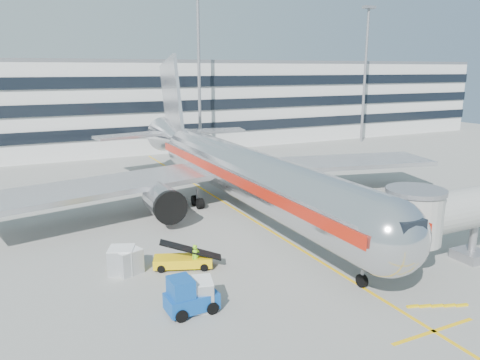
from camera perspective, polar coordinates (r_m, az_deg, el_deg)
name	(u,v)px	position (r m, az deg, el deg)	size (l,w,h in m)	color
ground	(296,247)	(38.66, 6.86, -8.07)	(180.00, 180.00, 0.00)	gray
lead_in_line	(242,213)	(46.87, 0.25, -4.08)	(0.25, 70.00, 0.01)	#F2B30C
stop_bar	(434,331)	(29.11, 22.55, -16.66)	(6.00, 0.25, 0.01)	#F2B30C
main_jet	(235,169)	(47.29, -0.67, 1.38)	(50.95, 48.70, 16.06)	silver
terminal	(129,103)	(90.46, -13.44, 9.07)	(150.00, 24.25, 15.60)	silver
light_mast_centre	(199,64)	(77.26, -5.04, 13.95)	(2.40, 1.20, 25.45)	gray
light_mast_east	(366,64)	(94.92, 15.06, 13.45)	(2.40, 1.20, 25.45)	gray
belt_loader	(183,260)	(34.57, -6.97, -9.67)	(4.48, 2.92, 2.11)	yellow
baggage_tug	(188,297)	(28.57, -6.33, -14.00)	(3.07, 2.02, 2.26)	#0D4393
cargo_container_left	(127,261)	(34.41, -13.57, -9.54)	(2.14, 2.14, 1.78)	#B9BCC1
cargo_container_right	(122,260)	(34.56, -14.21, -9.43)	(2.26, 2.26, 1.84)	#B9BCC1
cargo_container_front	(198,294)	(28.95, -5.15, -13.71)	(2.11, 2.11, 1.84)	#B9BCC1
ramp_worker	(196,257)	(34.08, -5.41, -9.36)	(0.68, 0.45, 1.87)	#8BE618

